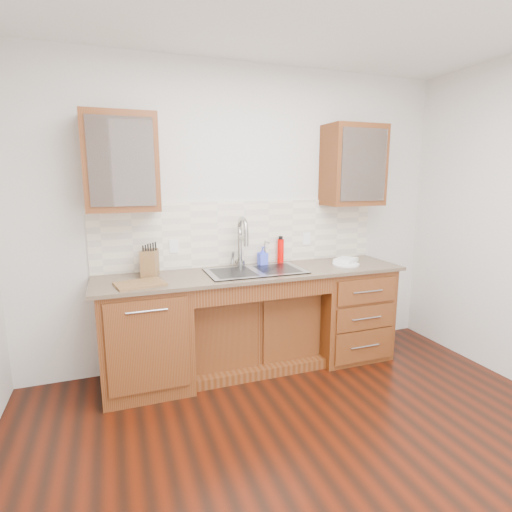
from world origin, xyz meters
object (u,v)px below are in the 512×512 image
object	(u,v)px
knife_block	(150,263)
cutting_board	(140,284)
water_bottle	(281,251)
plate	(346,264)
soap_bottle	(263,256)

from	to	relation	value
knife_block	cutting_board	xyz separation A→B (m)	(-0.10, -0.26, -0.10)
water_bottle	cutting_board	distance (m)	1.38
plate	knife_block	bearing A→B (deg)	173.86
water_bottle	plate	xyz separation A→B (m)	(0.54, -0.30, -0.11)
soap_bottle	plate	world-z (taller)	soap_bottle
water_bottle	cutting_board	world-z (taller)	water_bottle
plate	cutting_board	world-z (taller)	cutting_board
soap_bottle	cutting_board	size ratio (longest dim) A/B	0.50
plate	knife_block	world-z (taller)	knife_block
soap_bottle	cutting_board	bearing A→B (deg)	-168.24
water_bottle	plate	distance (m)	0.62
soap_bottle	water_bottle	bearing A→B (deg)	10.08
plate	cutting_board	distance (m)	1.86
soap_bottle	plate	size ratio (longest dim) A/B	0.71
plate	knife_block	xyz separation A→B (m)	(-1.76, 0.19, 0.10)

